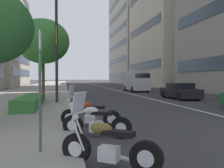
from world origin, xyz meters
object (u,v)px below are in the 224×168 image
object	(u,v)px
motorcycle_second_in_row	(96,123)
car_mid_block_traffic	(180,91)
motorcycle_mid_row	(107,146)
motorcycle_nearest_camera	(89,115)
street_lamp_with_banners	(61,32)
delivery_van_ahead	(136,80)
parking_sign_by_curb	(40,75)
street_tree_mid_sidewalk	(43,41)

from	to	relation	value
motorcycle_second_in_row	car_mid_block_traffic	xyz separation A→B (m)	(11.23, -8.54, 0.21)
motorcycle_second_in_row	motorcycle_mid_row	bearing A→B (deg)	112.92
motorcycle_nearest_camera	street_lamp_with_banners	xyz separation A→B (m)	(7.45, 1.07, 4.31)
motorcycle_second_in_row	delivery_van_ahead	size ratio (longest dim) A/B	0.38
motorcycle_mid_row	motorcycle_nearest_camera	xyz separation A→B (m)	(3.91, -0.05, 0.00)
motorcycle_second_in_row	car_mid_block_traffic	distance (m)	14.11
delivery_van_ahead	parking_sign_by_curb	bearing A→B (deg)	158.47
parking_sign_by_curb	street_tree_mid_sidewalk	distance (m)	13.25
delivery_van_ahead	motorcycle_mid_row	bearing A→B (deg)	161.88
delivery_van_ahead	motorcycle_second_in_row	bearing A→B (deg)	160.20
motorcycle_nearest_camera	street_tree_mid_sidewalk	world-z (taller)	street_tree_mid_sidewalk
street_tree_mid_sidewalk	street_lamp_with_banners	bearing A→B (deg)	-151.04
parking_sign_by_curb	car_mid_block_traffic	bearing A→B (deg)	-37.77
motorcycle_mid_row	motorcycle_second_in_row	world-z (taller)	motorcycle_mid_row
parking_sign_by_curb	street_tree_mid_sidewalk	bearing A→B (deg)	4.64
motorcycle_nearest_camera	street_tree_mid_sidewalk	bearing A→B (deg)	-54.50
car_mid_block_traffic	motorcycle_second_in_row	bearing A→B (deg)	141.59
street_tree_mid_sidewalk	motorcycle_nearest_camera	bearing A→B (deg)	-166.23
car_mid_block_traffic	street_lamp_with_banners	bearing A→B (deg)	102.52
motorcycle_nearest_camera	delivery_van_ahead	size ratio (longest dim) A/B	0.40
car_mid_block_traffic	parking_sign_by_curb	world-z (taller)	parking_sign_by_curb
car_mid_block_traffic	parking_sign_by_curb	xyz separation A→B (m)	(-12.85, 9.96, 1.19)
motorcycle_second_in_row	motorcycle_nearest_camera	xyz separation A→B (m)	(1.43, 0.05, 0.02)
street_lamp_with_banners	street_tree_mid_sidewalk	size ratio (longest dim) A/B	1.29
delivery_van_ahead	street_tree_mid_sidewalk	xyz separation A→B (m)	(-10.83, 10.58, 3.02)
motorcycle_mid_row	delivery_van_ahead	world-z (taller)	delivery_van_ahead
delivery_van_ahead	parking_sign_by_curb	distance (m)	25.61
street_tree_mid_sidewalk	motorcycle_mid_row	bearing A→B (deg)	-170.24
motorcycle_mid_row	car_mid_block_traffic	size ratio (longest dim) A/B	0.42
motorcycle_mid_row	car_mid_block_traffic	bearing A→B (deg)	-87.74
parking_sign_by_curb	street_tree_mid_sidewalk	size ratio (longest dim) A/B	0.45
motorcycle_mid_row	parking_sign_by_curb	distance (m)	2.09
car_mid_block_traffic	street_lamp_with_banners	size ratio (longest dim) A/B	0.55
motorcycle_second_in_row	delivery_van_ahead	xyz separation A→B (m)	(22.14, -8.11, 1.02)
motorcycle_nearest_camera	delivery_van_ahead	distance (m)	22.28
parking_sign_by_curb	street_lamp_with_banners	bearing A→B (deg)	-1.62
motorcycle_mid_row	car_mid_block_traffic	xyz separation A→B (m)	(13.70, -8.64, 0.18)
delivery_van_ahead	street_lamp_with_banners	size ratio (longest dim) A/B	0.68
car_mid_block_traffic	street_tree_mid_sidewalk	world-z (taller)	street_tree_mid_sidewalk
motorcycle_mid_row	street_tree_mid_sidewalk	world-z (taller)	street_tree_mid_sidewalk
motorcycle_mid_row	motorcycle_nearest_camera	size ratio (longest dim) A/B	0.86
delivery_van_ahead	street_lamp_with_banners	world-z (taller)	street_lamp_with_banners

